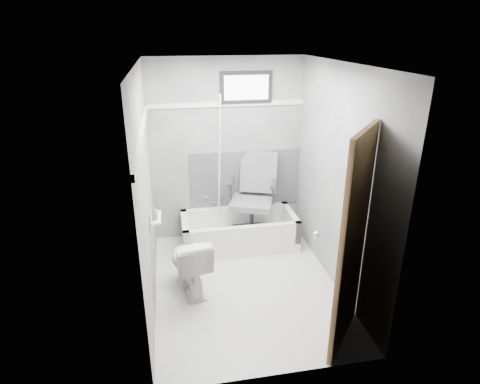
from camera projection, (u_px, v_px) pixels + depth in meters
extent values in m
plane|color=white|center=(246.00, 285.00, 4.55)|extent=(2.60, 2.60, 0.00)
plane|color=silver|center=(247.00, 64.00, 3.64)|extent=(2.60, 2.60, 0.00)
cube|color=#5E5E62|center=(227.00, 151.00, 5.28)|extent=(2.00, 0.02, 2.40)
cube|color=#5E5E62|center=(281.00, 250.00, 2.91)|extent=(2.00, 0.02, 2.40)
cube|color=#5E5E62|center=(146.00, 193.00, 3.93)|extent=(0.02, 2.60, 2.40)
cube|color=#5E5E62|center=(338.00, 180.00, 4.26)|extent=(0.02, 2.60, 2.40)
imported|color=white|center=(189.00, 263.00, 4.35)|extent=(0.51, 0.74, 0.67)
cube|color=#4C4C4F|center=(246.00, 179.00, 5.46)|extent=(1.50, 0.02, 0.78)
cube|color=white|center=(227.00, 104.00, 5.04)|extent=(2.00, 0.02, 0.06)
cube|color=white|center=(142.00, 131.00, 3.70)|extent=(0.02, 2.60, 0.06)
cylinder|color=white|center=(219.00, 168.00, 5.10)|extent=(0.02, 0.43, 1.91)
cube|color=white|center=(156.00, 218.00, 4.11)|extent=(0.10, 0.32, 0.02)
imported|color=olive|center=(154.00, 215.00, 4.01)|extent=(0.06, 0.06, 0.10)
imported|color=teal|center=(155.00, 210.00, 4.14)|extent=(0.08, 0.08, 0.09)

